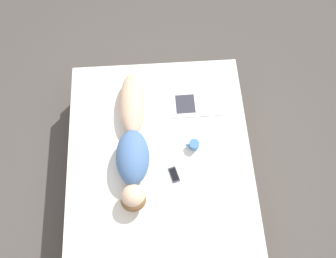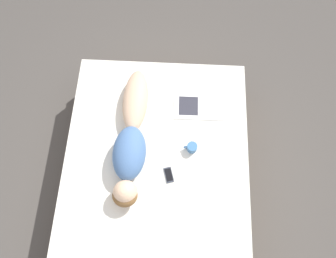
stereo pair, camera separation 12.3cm
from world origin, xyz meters
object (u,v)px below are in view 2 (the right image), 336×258
Objects in this scene: cell_phone at (169,175)px; open_magazine at (202,106)px; person at (131,141)px; coffee_mug at (192,147)px.

open_magazine is at bearing -128.83° from cell_phone.
open_magazine and cell_phone have the same top height.
open_magazine is at bearing -146.42° from person.
person is 8.59× the size of cell_phone.
person is 0.54m from coffee_mug.
coffee_mug is at bearing -143.51° from cell_phone.
cell_phone is (0.19, 0.25, -0.03)m from coffee_mug.
cell_phone is (-0.34, 0.26, -0.10)m from person.
person is at bearing 32.40° from open_magazine.
open_magazine is 3.71× the size of cell_phone.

